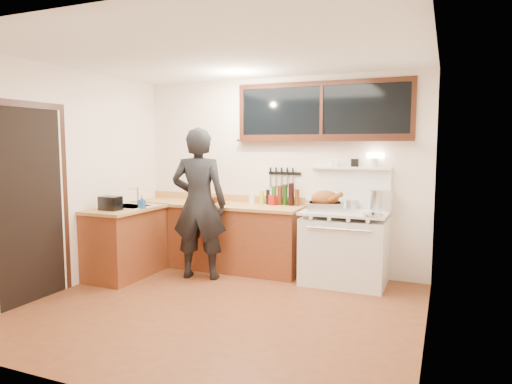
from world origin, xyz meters
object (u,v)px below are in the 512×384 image
at_px(cutting_board, 211,200).
at_px(man, 199,204).
at_px(roast_turkey, 325,202).
at_px(vintage_stove, 345,246).

bearing_deg(cutting_board, man, -82.19).
bearing_deg(man, roast_turkey, 16.92).
height_order(vintage_stove, man, man).
bearing_deg(vintage_stove, man, -164.32).
distance_m(vintage_stove, roast_turkey, 0.59).
height_order(man, cutting_board, man).
height_order(vintage_stove, roast_turkey, vintage_stove).
relative_size(man, cutting_board, 4.27).
xyz_separation_m(cutting_board, roast_turkey, (1.57, 0.05, 0.05)).
relative_size(vintage_stove, man, 0.84).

